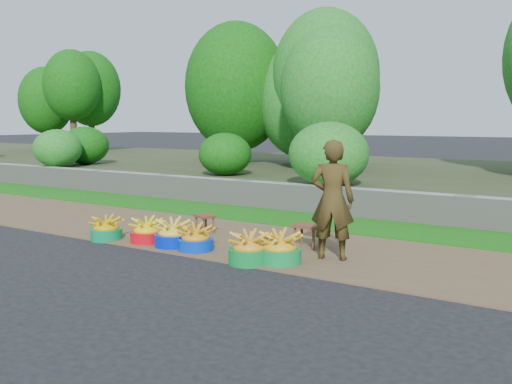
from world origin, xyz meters
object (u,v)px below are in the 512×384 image
Objects in this scene: basin_b at (147,232)px; basin_e at (249,250)px; basin_a at (106,230)px; vendor_woman at (332,200)px; basin_f at (280,250)px; basin_d at (196,240)px; stool_right at (307,229)px; stool_left at (205,218)px; basin_c at (173,235)px.

basin_b is 1.94m from basin_e.
vendor_woman reaches higher than basin_a.
vendor_woman is (0.46, 0.53, 0.61)m from basin_f.
basin_d is 1.29× the size of stool_right.
basin_d is at bearing -141.59° from stool_right.
vendor_woman is at bearing -10.83° from stool_left.
basin_c reaches higher than basin_d.
basin_c is at bearing 8.39° from basin_a.
vendor_woman is (0.57, -0.41, 0.51)m from stool_right.
basin_d reaches higher than stool_left.
basin_d is (1.61, 0.15, 0.01)m from basin_a.
stool_left is at bearing 74.51° from basin_b.
basin_e is 0.97× the size of basin_f.
basin_a reaches higher than stool_left.
stool_left is at bearing 178.20° from stool_right.
stool_left is 1.88m from stool_right.
basin_e is at bearing -5.23° from basin_b.
basin_f reaches higher than stool_right.
basin_b is at bearing 14.17° from basin_a.
basin_f is 2.22m from stool_left.
basin_a is 3.54m from vendor_woman.
stool_left is at bearing 153.29° from basin_f.
basin_c is (0.50, 0.00, 0.01)m from basin_b.
stool_right is at bearing -1.80° from stool_left.
stool_left is at bearing 102.34° from basin_c.
basin_f is at bearing -83.53° from stool_right.
basin_b is 0.32× the size of vendor_woman.
basin_f is (2.94, 0.18, 0.03)m from basin_a.
basin_d is at bearing -178.66° from basin_f.
vendor_woman is (1.79, 0.56, 0.63)m from basin_d.
basin_e is at bearing -101.40° from stool_right.
basin_b is 2.36m from stool_right.
basin_c is at bearing -77.66° from stool_left.
basin_c is at bearing -150.16° from stool_right.
vendor_woman is at bearing 48.91° from basin_f.
basin_c is 0.35× the size of vendor_woman.
basin_c is 1.91m from stool_right.
basin_b is at bearing 174.77° from basin_e.
basin_c is at bearing 0.30° from basin_b.
stool_left is (0.96, 1.18, 0.09)m from basin_a.
stool_right is at bearing 23.83° from basin_b.
basin_a is 1.18× the size of stool_left.
basin_e is (1.93, -0.18, 0.01)m from basin_b.
basin_b is 2.85m from vendor_woman.
basin_f is at bearing 0.34° from basin_b.
vendor_woman is at bearing -35.70° from stool_right.
basin_f reaches higher than stool_left.
basin_e reaches higher than stool_right.
vendor_woman is at bearing 11.86° from basin_a.
basin_e is 1.34× the size of stool_left.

